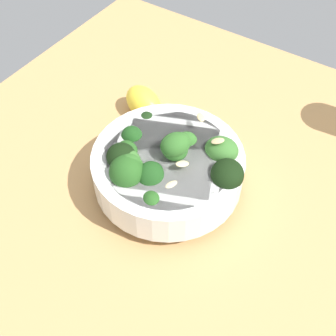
# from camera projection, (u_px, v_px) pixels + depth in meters

# --- Properties ---
(ground_plane) EXTENTS (0.69, 0.69, 0.05)m
(ground_plane) POSITION_uv_depth(u_px,v_px,m) (170.00, 168.00, 0.69)
(ground_plane) COLOR tan
(bowl_of_broccoli) EXTENTS (0.21, 0.21, 0.11)m
(bowl_of_broccoli) POSITION_uv_depth(u_px,v_px,m) (166.00, 167.00, 0.60)
(bowl_of_broccoli) COLOR white
(bowl_of_broccoli) RESTS_ON ground_plane
(lemon_wedge) EXTENTS (0.08, 0.07, 0.05)m
(lemon_wedge) POSITION_uv_depth(u_px,v_px,m) (144.00, 103.00, 0.72)
(lemon_wedge) COLOR yellow
(lemon_wedge) RESTS_ON ground_plane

